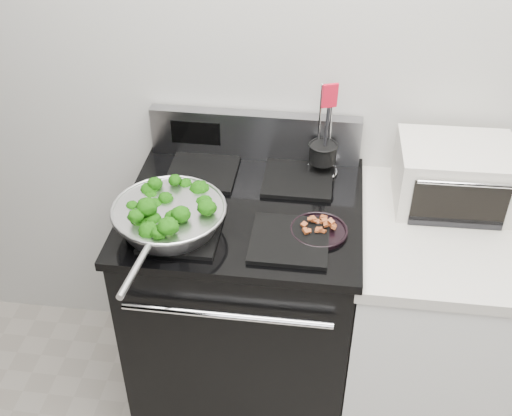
% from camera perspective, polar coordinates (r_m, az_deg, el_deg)
% --- Properties ---
extents(back_wall, '(4.00, 0.02, 2.70)m').
position_cam_1_polar(back_wall, '(2.21, 7.98, 13.31)').
color(back_wall, '#B5B3AC').
rests_on(back_wall, ground).
extents(gas_range, '(0.79, 0.69, 1.13)m').
position_cam_1_polar(gas_range, '(2.44, -1.01, -8.45)').
color(gas_range, black).
rests_on(gas_range, floor).
extents(counter, '(0.62, 0.68, 0.92)m').
position_cam_1_polar(counter, '(2.48, 15.13, -10.11)').
color(counter, white).
rests_on(counter, floor).
extents(skillet, '(0.36, 0.57, 0.08)m').
position_cam_1_polar(skillet, '(2.01, -7.72, -0.76)').
color(skillet, silver).
rests_on(skillet, gas_range).
extents(broccoli_pile, '(0.28, 0.28, 0.10)m').
position_cam_1_polar(broccoli_pile, '(2.00, -7.75, -0.27)').
color(broccoli_pile, black).
rests_on(broccoli_pile, skillet).
extents(bacon_plate, '(0.18, 0.18, 0.04)m').
position_cam_1_polar(bacon_plate, '(2.02, 5.62, -1.78)').
color(bacon_plate, black).
rests_on(bacon_plate, gas_range).
extents(utensil_holder, '(0.11, 0.11, 0.35)m').
position_cam_1_polar(utensil_holder, '(2.27, 5.93, 4.50)').
color(utensil_holder, silver).
rests_on(utensil_holder, gas_range).
extents(toaster_oven, '(0.38, 0.30, 0.22)m').
position_cam_1_polar(toaster_oven, '(2.23, 17.17, 2.76)').
color(toaster_oven, silver).
rests_on(toaster_oven, counter).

